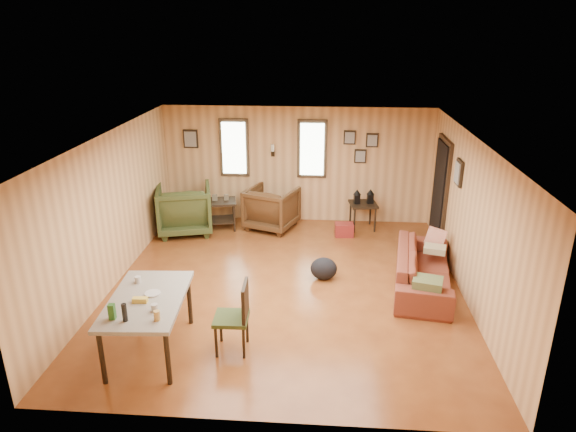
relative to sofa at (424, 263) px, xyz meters
name	(u,v)px	position (x,y,z in m)	size (l,w,h in m)	color
room	(298,210)	(-2.00, 0.12, 0.79)	(5.54, 6.04, 2.44)	brown
sofa	(424,263)	(0.00, 0.00, 0.00)	(2.12, 0.62, 0.83)	brown
recliner_brown	(272,206)	(-2.65, 2.32, 0.05)	(0.91, 0.85, 0.94)	#472B15
recliner_green	(184,207)	(-4.36, 1.98, 0.12)	(1.03, 0.97, 1.06)	#343F1C
end_table	(222,209)	(-3.66, 2.21, 0.00)	(0.68, 0.64, 0.74)	black
side_table	(363,202)	(-0.80, 2.43, 0.16)	(0.60, 0.60, 0.84)	black
cooler	(344,230)	(-1.18, 2.00, -0.29)	(0.37, 0.28, 0.26)	maroon
backpack	(324,269)	(-1.57, 0.13, -0.23)	(0.46, 0.37, 0.38)	black
sofa_pillows	(432,261)	(0.09, -0.13, 0.09)	(0.81, 1.79, 0.36)	#505932
dining_table	(147,303)	(-3.75, -2.02, 0.28)	(0.99, 1.55, 0.98)	gray
dining_chair	(237,313)	(-2.65, -1.90, 0.12)	(0.44, 0.44, 0.95)	#343F1C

